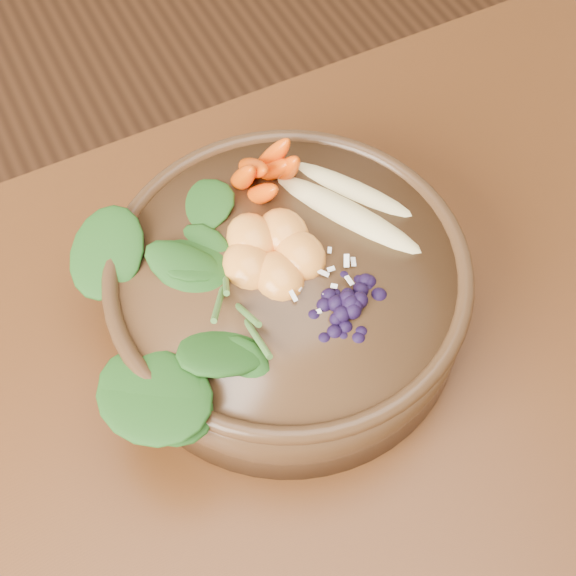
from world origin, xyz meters
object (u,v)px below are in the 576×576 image
blueberry_pile (352,294)px  mandarin_cluster (272,242)px  kale_heap (190,247)px  dining_table (419,464)px  banana_halves (351,190)px  carrot_cluster (256,146)px  stoneware_bowl (288,294)px

blueberry_pile → mandarin_cluster: bearing=113.4°
kale_heap → blueberry_pile: kale_heap is taller
dining_table → banana_halves: 0.28m
kale_heap → banana_halves: bearing=-0.9°
dining_table → kale_heap: kale_heap is taller
carrot_cluster → banana_halves: size_ratio=0.49×
kale_heap → mandarin_cluster: 0.07m
stoneware_bowl → dining_table: bearing=-68.1°
banana_halves → kale_heap: bearing=156.5°
dining_table → mandarin_cluster: bearing=111.3°
dining_table → mandarin_cluster: mandarin_cluster is taller
banana_halves → blueberry_pile: size_ratio=1.22×
blueberry_pile → banana_halves: bearing=61.1°
stoneware_bowl → mandarin_cluster: (-0.01, 0.02, 0.06)m
kale_heap → dining_table: bearing=-56.0°
dining_table → stoneware_bowl: bearing=111.9°
kale_heap → carrot_cluster: bearing=33.1°
dining_table → carrot_cluster: 0.35m
blueberry_pile → stoneware_bowl: bearing=115.5°
stoneware_bowl → carrot_cluster: carrot_cluster is taller
stoneware_bowl → mandarin_cluster: 0.06m
carrot_cluster → banana_halves: 0.09m
stoneware_bowl → kale_heap: bearing=149.5°
carrot_cluster → blueberry_pile: (0.01, -0.16, -0.02)m
stoneware_bowl → carrot_cluster: 0.14m
stoneware_bowl → banana_halves: (0.08, 0.04, 0.06)m
carrot_cluster → kale_heap: bearing=-169.5°
dining_table → blueberry_pile: blueberry_pile is taller
kale_heap → mandarin_cluster: (0.07, -0.02, -0.01)m
kale_heap → banana_halves: (0.16, -0.00, -0.01)m
dining_table → stoneware_bowl: stoneware_bowl is taller
stoneware_bowl → blueberry_pile: blueberry_pile is taller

